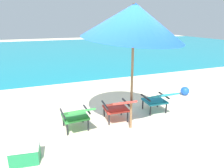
# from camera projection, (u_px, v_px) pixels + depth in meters

# --- Properties ---
(ground_plane) EXTENTS (40.00, 40.00, 0.00)m
(ground_plane) POSITION_uv_depth(u_px,v_px,m) (80.00, 77.00, 8.46)
(ground_plane) COLOR beige
(ocean_band) EXTENTS (40.00, 18.00, 0.01)m
(ocean_band) POSITION_uv_depth(u_px,v_px,m) (56.00, 51.00, 15.86)
(ocean_band) COLOR teal
(ocean_band) RESTS_ON ground_plane
(lounge_chair_left) EXTENTS (0.57, 0.90, 0.68)m
(lounge_chair_left) POSITION_uv_depth(u_px,v_px,m) (77.00, 114.00, 4.18)
(lounge_chair_left) COLOR #338E3D
(lounge_chair_left) RESTS_ON ground_plane
(lounge_chair_center) EXTENTS (0.60, 0.91, 0.68)m
(lounge_chair_center) POSITION_uv_depth(u_px,v_px,m) (118.00, 106.00, 4.57)
(lounge_chair_center) COLOR red
(lounge_chair_center) RESTS_ON ground_plane
(lounge_chair_right) EXTENTS (0.59, 0.91, 0.68)m
(lounge_chair_right) POSITION_uv_depth(u_px,v_px,m) (158.00, 99.00, 5.02)
(lounge_chair_right) COLOR teal
(lounge_chair_right) RESTS_ON ground_plane
(beach_umbrella_center) EXTENTS (2.77, 2.78, 2.62)m
(beach_umbrella_center) POSITION_uv_depth(u_px,v_px,m) (134.00, 22.00, 3.81)
(beach_umbrella_center) COLOR olive
(beach_umbrella_center) RESTS_ON ground_plane
(beach_ball) EXTENTS (0.27, 0.27, 0.27)m
(beach_ball) POSITION_uv_depth(u_px,v_px,m) (185.00, 91.00, 6.39)
(beach_ball) COLOR blue
(beach_ball) RESTS_ON ground_plane
(cooler_box) EXTENTS (0.51, 0.39, 0.32)m
(cooler_box) POSITION_uv_depth(u_px,v_px,m) (25.00, 153.00, 3.35)
(cooler_box) COLOR #1E844C
(cooler_box) RESTS_ON ground_plane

